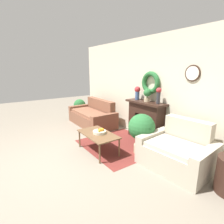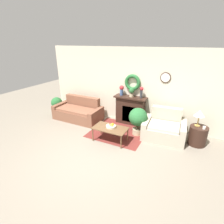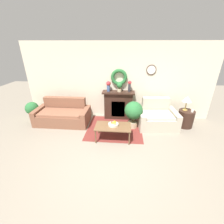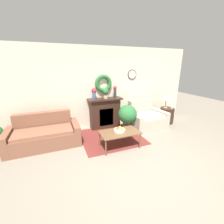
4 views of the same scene
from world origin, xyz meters
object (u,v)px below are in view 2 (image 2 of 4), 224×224
(loveseat_right, at_px, (164,128))
(potted_plant_floor_by_loveseat, at_px, (138,118))
(fireplace, at_px, (130,110))
(potted_plant_floor_by_couch, at_px, (57,104))
(table_lamp, at_px, (200,114))
(side_table_by_loveseat, at_px, (198,136))
(vase_on_mantel_right, at_px, (141,92))
(coffee_table, at_px, (110,129))
(fruit_bowl, at_px, (111,126))
(couch_left, at_px, (79,112))
(potted_plant_on_mantel, at_px, (132,92))
(mug, at_px, (204,128))
(vase_on_mantel_left, at_px, (122,90))

(loveseat_right, relative_size, potted_plant_floor_by_loveseat, 1.47)
(fireplace, height_order, potted_plant_floor_by_couch, fireplace)
(table_lamp, bearing_deg, side_table_by_loveseat, -38.66)
(vase_on_mantel_right, height_order, potted_plant_floor_by_couch, vase_on_mantel_right)
(potted_plant_floor_by_couch, distance_m, potted_plant_floor_by_loveseat, 3.62)
(coffee_table, relative_size, fruit_bowl, 3.45)
(couch_left, xyz_separation_m, side_table_by_loveseat, (4.26, 0.09, -0.01))
(table_lamp, relative_size, potted_plant_floor_by_couch, 0.68)
(couch_left, bearing_deg, potted_plant_floor_by_couch, 177.45)
(couch_left, bearing_deg, loveseat_right, 0.93)
(couch_left, xyz_separation_m, fruit_bowl, (1.87, -0.85, 0.19))
(vase_on_mantel_right, height_order, potted_plant_on_mantel, vase_on_mantel_right)
(loveseat_right, height_order, potted_plant_on_mantel, potted_plant_on_mantel)
(coffee_table, xyz_separation_m, fruit_bowl, (0.01, 0.04, 0.09))
(side_table_by_loveseat, relative_size, mug, 6.87)
(fireplace, xyz_separation_m, vase_on_mantel_left, (-0.36, 0.01, 0.73))
(couch_left, height_order, potted_plant_floor_by_loveseat, potted_plant_floor_by_loveseat)
(potted_plant_floor_by_loveseat, bearing_deg, mug, 3.94)
(couch_left, xyz_separation_m, coffee_table, (1.86, -0.89, 0.11))
(fireplace, height_order, fruit_bowl, fireplace)
(couch_left, distance_m, loveseat_right, 3.28)
(fireplace, bearing_deg, mug, -12.52)
(loveseat_right, height_order, vase_on_mantel_left, vase_on_mantel_left)
(fruit_bowl, xyz_separation_m, mug, (2.50, 0.85, 0.13))
(couch_left, height_order, vase_on_mantel_left, vase_on_mantel_left)
(fruit_bowl, bearing_deg, coffee_table, -105.73)
(loveseat_right, distance_m, potted_plant_on_mantel, 1.67)
(potted_plant_floor_by_couch, bearing_deg, vase_on_mantel_right, 8.25)
(loveseat_right, xyz_separation_m, mug, (1.09, -0.06, 0.31))
(side_table_by_loveseat, bearing_deg, vase_on_mantel_right, 166.77)
(fireplace, relative_size, side_table_by_loveseat, 2.01)
(potted_plant_floor_by_couch, bearing_deg, coffee_table, -17.34)
(fruit_bowl, height_order, mug, mug)
(couch_left, relative_size, potted_plant_floor_by_couch, 2.59)
(potted_plant_floor_by_couch, bearing_deg, vase_on_mantel_left, 10.45)
(couch_left, distance_m, fruit_bowl, 2.06)
(couch_left, distance_m, potted_plant_floor_by_couch, 1.15)
(couch_left, bearing_deg, coffee_table, -25.73)
(fireplace, xyz_separation_m, potted_plant_floor_by_loveseat, (0.53, -0.67, 0.04))
(potted_plant_on_mantel, xyz_separation_m, potted_plant_floor_by_couch, (-3.11, -0.48, -0.80))
(coffee_table, bearing_deg, vase_on_mantel_left, 100.98)
(table_lamp, distance_m, mug, 0.41)
(loveseat_right, height_order, vase_on_mantel_right, vase_on_mantel_right)
(vase_on_mantel_right, bearing_deg, side_table_by_loveseat, -13.23)
(vase_on_mantel_left, distance_m, potted_plant_floor_by_loveseat, 1.31)
(coffee_table, distance_m, vase_on_mantel_left, 1.70)
(coffee_table, bearing_deg, loveseat_right, 33.72)
(fruit_bowl, distance_m, vase_on_mantel_left, 1.62)
(potted_plant_on_mantel, bearing_deg, coffee_table, -94.51)
(mug, height_order, potted_plant_floor_by_loveseat, potted_plant_floor_by_loveseat)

